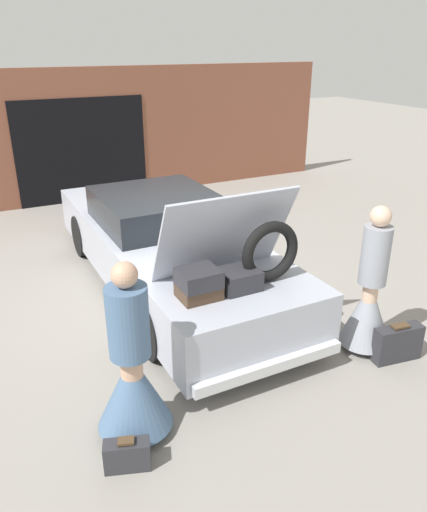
% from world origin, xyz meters
% --- Properties ---
extents(ground_plane, '(40.00, 40.00, 0.00)m').
position_xyz_m(ground_plane, '(0.00, 0.00, 0.00)').
color(ground_plane, gray).
extents(garage_wall_back, '(12.00, 0.14, 2.80)m').
position_xyz_m(garage_wall_back, '(0.00, 4.79, 1.39)').
color(garage_wall_back, brown).
rests_on(garage_wall_back, ground_plane).
extents(car, '(1.84, 5.46, 1.87)m').
position_xyz_m(car, '(0.00, -0.01, 0.61)').
color(car, '#B2B7C6').
rests_on(car, ground_plane).
extents(person_left, '(0.68, 0.68, 1.68)m').
position_xyz_m(person_left, '(-1.39, -2.64, 0.59)').
color(person_left, tan).
rests_on(person_left, ground_plane).
extents(person_right, '(0.58, 0.58, 1.72)m').
position_xyz_m(person_right, '(1.39, -2.57, 0.62)').
color(person_right, beige).
rests_on(person_right, ground_plane).
extents(suitcase_beside_left_person, '(0.41, 0.27, 0.30)m').
position_xyz_m(suitcase_beside_left_person, '(-1.60, -3.03, 0.14)').
color(suitcase_beside_left_person, '#2D2D33').
rests_on(suitcase_beside_left_person, ground_plane).
extents(suitcase_beside_right_person, '(0.57, 0.25, 0.44)m').
position_xyz_m(suitcase_beside_right_person, '(1.55, -2.91, 0.21)').
color(suitcase_beside_right_person, '#2D2D33').
rests_on(suitcase_beside_right_person, ground_plane).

